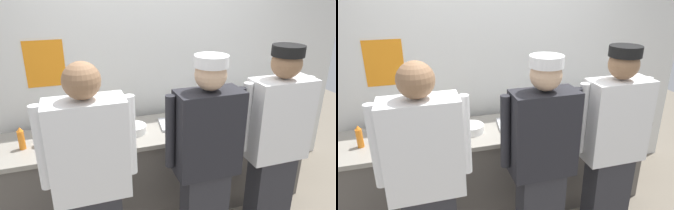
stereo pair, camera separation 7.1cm
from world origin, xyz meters
TOP-DOWN VIEW (x-y plane):
  - wall_back at (-0.00, 0.80)m, footprint 4.59×0.11m
  - prep_counter at (0.00, 0.34)m, footprint 2.93×0.65m
  - chef_near_left at (-0.72, -0.41)m, footprint 0.63×0.24m
  - chef_center at (0.12, -0.38)m, footprint 0.62×0.24m
  - chef_far_right at (0.73, -0.36)m, footprint 0.62×0.24m
  - plate_stack_front at (-0.90, 0.32)m, footprint 0.21×0.21m
  - plate_stack_rear at (-0.28, 0.32)m, footprint 0.22×0.22m
  - mixing_bowl_steel at (0.93, 0.34)m, footprint 0.37×0.37m
  - sheet_tray at (0.21, 0.34)m, footprint 0.49×0.34m
  - squeeze_bottle_primary at (-1.22, 0.30)m, footprint 0.05×0.05m
  - squeeze_bottle_secondary at (-0.56, 0.17)m, footprint 0.06×0.06m
  - ramekin_green_sauce at (-1.02, 0.19)m, footprint 0.10×0.10m
  - ramekin_red_sauce at (1.21, 0.29)m, footprint 0.10×0.10m
  - deli_cup at (-1.07, 0.32)m, footprint 0.09×0.09m
  - chefs_knife at (0.56, 0.46)m, footprint 0.27×0.03m

SIDE VIEW (x-z plane):
  - prep_counter at x=0.00m, z-range 0.00..0.88m
  - chefs_knife at x=0.56m, z-range 0.88..0.90m
  - sheet_tray at x=0.21m, z-range 0.88..0.91m
  - ramekin_green_sauce at x=-1.02m, z-range 0.88..0.93m
  - ramekin_red_sauce at x=1.21m, z-range 0.88..0.93m
  - chef_center at x=0.12m, z-range 0.06..1.77m
  - plate_stack_rear at x=-0.28m, z-range 0.88..0.95m
  - plate_stack_front at x=-0.90m, z-range 0.88..0.95m
  - chef_near_left at x=-0.72m, z-range 0.05..1.79m
  - deli_cup at x=-1.07m, z-range 0.88..0.97m
  - chef_far_right at x=0.73m, z-range 0.06..1.80m
  - mixing_bowl_steel at x=0.93m, z-range 0.88..0.99m
  - squeeze_bottle_secondary at x=-0.56m, z-range 0.88..1.05m
  - squeeze_bottle_primary at x=-1.22m, z-range 0.88..1.07m
  - wall_back at x=0.00m, z-range 0.00..2.73m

